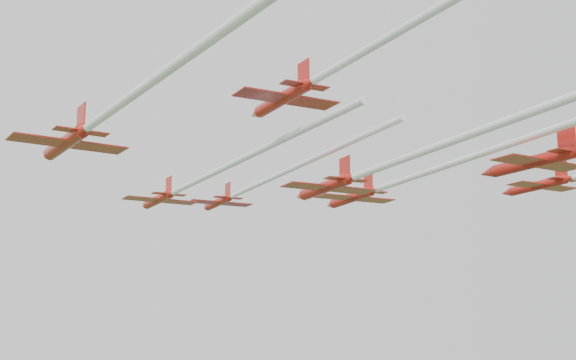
{
  "coord_description": "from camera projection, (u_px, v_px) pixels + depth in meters",
  "views": [
    {
      "loc": [
        -6.18,
        -83.19,
        37.52
      ],
      "look_at": [
        1.41,
        -0.4,
        54.74
      ],
      "focal_mm": 50.0,
      "sensor_mm": 36.0,
      "label": 1
    }
  ],
  "objects": [
    {
      "name": "jet_row2_left",
      "position": [
        193.0,
        183.0,
        78.06
      ],
      "size": [
        19.8,
        43.1,
        2.39
      ],
      "rotation": [
        0.0,
        0.0,
        0.39
      ],
      "color": "red"
    },
    {
      "name": "jet_row2_right",
      "position": [
        396.0,
        182.0,
        89.95
      ],
      "size": [
        19.54,
        48.18,
        2.97
      ],
      "rotation": [
        0.0,
        0.0,
        0.33
      ],
      "color": "red"
    },
    {
      "name": "jet_row3_mid",
      "position": [
        398.0,
        161.0,
        68.66
      ],
      "size": [
        22.55,
        53.41,
        2.85
      ],
      "rotation": [
        0.0,
        0.0,
        0.36
      ],
      "color": "red"
    },
    {
      "name": "jet_row3_left",
      "position": [
        107.0,
        114.0,
        56.92
      ],
      "size": [
        23.27,
        43.4,
        2.8
      ],
      "rotation": [
        0.0,
        0.0,
        0.46
      ],
      "color": "red"
    },
    {
      "name": "jet_lead",
      "position": [
        252.0,
        187.0,
        97.49
      ],
      "size": [
        19.83,
        48.5,
        2.56
      ],
      "rotation": [
        0.0,
        0.0,
        0.35
      ],
      "color": "red"
    },
    {
      "name": "jet_row4_left",
      "position": [
        417.0,
        20.0,
        45.27
      ],
      "size": [
        25.38,
        56.89,
        2.37
      ],
      "rotation": [
        0.0,
        0.0,
        0.39
      ],
      "color": "red"
    }
  ]
}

